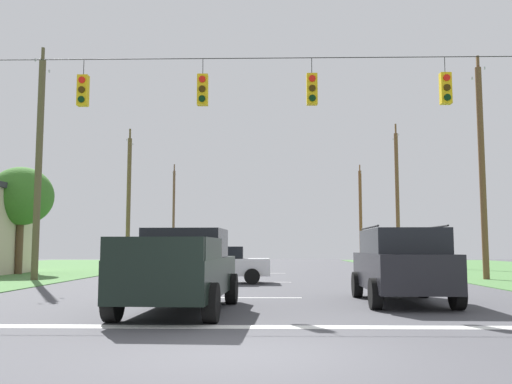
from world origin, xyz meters
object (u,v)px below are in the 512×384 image
(suv_black, at_px, (401,263))
(utility_pole_distant_right, at_px, (129,200))
(distant_car_crossing_white, at_px, (218,264))
(utility_pole_far_right, at_px, (397,197))
(pickup_truck, at_px, (181,270))
(utility_pole_distant_left, at_px, (174,214))
(utility_pole_mid_right, at_px, (482,168))
(overhead_signal_span, at_px, (260,154))
(utility_pole_near_left, at_px, (361,214))
(utility_pole_far_left, at_px, (39,165))
(tree_roadside_right, at_px, (21,197))

(suv_black, height_order, utility_pole_distant_right, utility_pole_distant_right)
(utility_pole_distant_right, bearing_deg, distant_car_crossing_white, -65.03)
(utility_pole_far_right, bearing_deg, pickup_truck, -112.22)
(utility_pole_distant_left, bearing_deg, utility_pole_mid_right, -58.78)
(overhead_signal_span, relative_size, utility_pole_far_right, 1.69)
(overhead_signal_span, height_order, utility_pole_near_left, utility_pole_near_left)
(pickup_truck, relative_size, utility_pole_near_left, 0.53)
(suv_black, xyz_separation_m, utility_pole_far_left, (-14.09, 9.63, 4.18))
(pickup_truck, bearing_deg, utility_pole_far_right, 67.78)
(distant_car_crossing_white, bearing_deg, utility_pole_distant_left, 102.66)
(utility_pole_far_right, bearing_deg, tree_roadside_right, -152.35)
(overhead_signal_span, relative_size, utility_pole_distant_right, 1.78)
(suv_black, relative_size, utility_pole_distant_right, 0.46)
(tree_roadside_right, bearing_deg, utility_pole_distant_right, 74.13)
(distant_car_crossing_white, distance_m, utility_pole_near_left, 37.79)
(tree_roadside_right, bearing_deg, utility_pole_near_left, 50.45)
(overhead_signal_span, relative_size, utility_pole_far_left, 1.74)
(overhead_signal_span, distance_m, utility_pole_distant_left, 43.70)
(utility_pole_far_left, relative_size, utility_pole_distant_right, 1.02)
(utility_pole_near_left, bearing_deg, utility_pole_far_right, -89.50)
(suv_black, bearing_deg, pickup_truck, -160.23)
(pickup_truck, relative_size, utility_pole_far_right, 0.49)
(distant_car_crossing_white, bearing_deg, utility_pole_far_left, 169.69)
(pickup_truck, height_order, utility_pole_distant_right, utility_pole_distant_right)
(suv_black, relative_size, utility_pole_mid_right, 0.46)
(utility_pole_mid_right, bearing_deg, utility_pole_far_right, 89.88)
(overhead_signal_span, height_order, utility_pole_distant_right, utility_pole_distant_right)
(utility_pole_distant_right, height_order, tree_roadside_right, utility_pole_distant_right)
(overhead_signal_span, bearing_deg, utility_pole_distant_left, 103.03)
(pickup_truck, distance_m, distant_car_crossing_white, 10.13)
(utility_pole_far_right, distance_m, utility_pole_distant_right, 20.62)
(utility_pole_far_right, height_order, utility_pole_distant_right, utility_pole_far_right)
(utility_pole_mid_right, bearing_deg, utility_pole_near_left, 90.18)
(utility_pole_far_left, distance_m, utility_pole_distant_right, 16.63)
(utility_pole_distant_left, relative_size, tree_roadside_right, 1.75)
(utility_pole_mid_right, distance_m, utility_pole_distant_left, 38.76)
(utility_pole_far_right, xyz_separation_m, utility_pole_near_left, (-0.14, 16.14, -0.41))
(utility_pole_far_right, distance_m, utility_pole_distant_left, 25.81)
(utility_pole_mid_right, relative_size, tree_roadside_right, 1.78)
(utility_pole_far_right, bearing_deg, utility_pole_distant_left, 141.25)
(distant_car_crossing_white, relative_size, utility_pole_far_right, 0.39)
(utility_pole_mid_right, relative_size, utility_pole_distant_left, 1.02)
(utility_pole_far_right, height_order, utility_pole_near_left, utility_pole_far_right)
(suv_black, xyz_separation_m, tree_roadside_right, (-17.31, 15.12, 3.22))
(utility_pole_far_left, height_order, tree_roadside_right, utility_pole_far_left)
(distant_car_crossing_white, distance_m, tree_roadside_right, 14.02)
(utility_pole_near_left, bearing_deg, overhead_signal_span, -103.39)
(utility_pole_far_right, xyz_separation_m, utility_pole_distant_left, (-20.12, 16.15, -0.30))
(distant_car_crossing_white, height_order, utility_pole_far_left, utility_pole_far_left)
(utility_pole_distant_left, bearing_deg, tree_roadside_right, -97.21)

